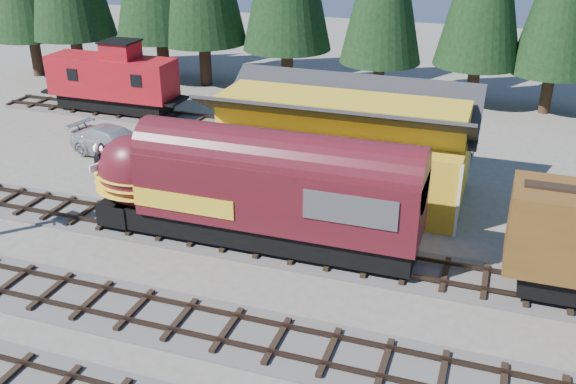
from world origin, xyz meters
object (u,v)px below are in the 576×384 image
(locomotive, at_px, (243,194))
(pickup_truck_b, at_px, (115,143))
(pickup_truck_a, at_px, (155,156))
(depot, at_px, (341,136))
(caboose, at_px, (113,80))

(locomotive, distance_m, pickup_truck_b, 12.95)
(locomotive, height_order, pickup_truck_b, locomotive)
(pickup_truck_a, distance_m, pickup_truck_b, 3.43)
(pickup_truck_a, bearing_deg, depot, -93.32)
(depot, relative_size, locomotive, 0.88)
(pickup_truck_a, bearing_deg, locomotive, -134.67)
(depot, height_order, pickup_truck_a, depot)
(depot, height_order, pickup_truck_b, depot)
(depot, relative_size, pickup_truck_b, 2.21)
(caboose, xyz_separation_m, pickup_truck_a, (7.76, -8.18, -1.45))
(depot, xyz_separation_m, locomotive, (-2.45, -6.50, -0.63))
(depot, distance_m, locomotive, 6.97)
(depot, bearing_deg, locomotive, -110.62)
(depot, distance_m, pickup_truck_b, 13.45)
(depot, distance_m, pickup_truck_a, 10.28)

